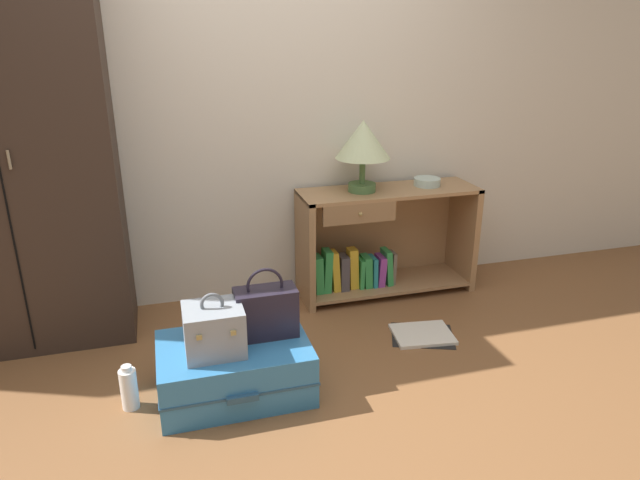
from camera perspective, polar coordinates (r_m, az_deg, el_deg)
ground_plane at (r=2.61m, az=-0.98°, el=-18.52°), size 9.00×9.00×0.00m
back_wall at (r=3.52m, az=-7.73°, el=14.65°), size 6.40×0.10×2.60m
wardrobe at (r=3.30m, az=-28.69°, el=7.83°), size 1.02×0.47×2.13m
bookshelf at (r=3.71m, az=5.82°, el=-0.32°), size 1.14×0.38×0.70m
table_lamp at (r=3.48m, az=4.32°, el=9.73°), size 0.34×0.34×0.44m
bowl at (r=3.73m, az=10.64°, el=5.74°), size 0.17×0.17×0.05m
suitcase_large at (r=2.80m, az=-8.52°, el=-12.54°), size 0.71×0.50×0.26m
train_case at (r=2.63m, az=-10.55°, el=-8.77°), size 0.26×0.24×0.29m
handbag at (r=2.73m, az=-5.43°, el=-7.10°), size 0.29×0.15×0.35m
bottle at (r=2.82m, az=-18.54°, el=-13.86°), size 0.08×0.08×0.22m
open_book_on_floor at (r=3.34m, az=10.19°, el=-9.27°), size 0.42×0.38×0.02m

